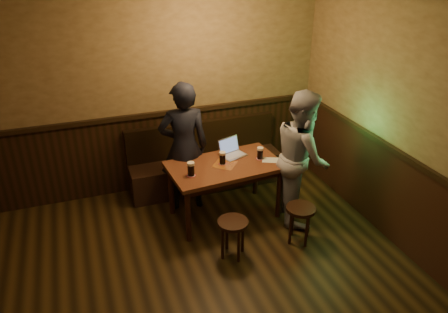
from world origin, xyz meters
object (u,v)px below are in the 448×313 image
pint_mid (223,158)px  person_grey (302,156)px  stool_right (300,214)px  pint_right (260,153)px  pub_table (225,171)px  pint_left (191,169)px  bench (205,166)px  stool_left (233,228)px  person_suit (184,147)px  laptop (232,151)px

pint_mid → person_grey: (0.93, -0.34, 0.02)m
stool_right → pint_mid: 1.18m
pint_mid → pint_right: 0.50m
pint_right → person_grey: bearing=-35.5°
pub_table → pint_left: (-0.48, -0.13, 0.19)m
bench → pint_right: (0.48, -0.84, 0.52)m
stool_left → pint_right: pint_right is taller
pint_left → person_suit: bearing=83.7°
pub_table → pint_right: pint_right is taller
stool_left → pub_table: bearing=76.4°
pint_mid → person_suit: person_suit is taller
bench → stool_right: (0.65, -1.66, 0.07)m
pub_table → pint_left: bearing=-169.2°
person_suit → pint_left: bearing=90.2°
stool_left → person_grey: (1.10, 0.49, 0.48)m
stool_left → stool_right: bearing=-1.1°
pint_left → pub_table: bearing=15.4°
stool_left → person_grey: 1.30m
pint_right → pint_mid: bearing=176.5°
pint_right → person_suit: bearing=155.7°
pint_left → pint_mid: 0.48m
bench → person_suit: bearing=-133.6°
bench → pub_table: size_ratio=1.50×
person_suit → pint_right: bearing=162.2°
bench → person_suit: (-0.42, -0.44, 0.57)m
pint_right → laptop: bearing=143.3°
bench → pint_right: 1.10m
stool_left → person_suit: 1.33m
pub_table → stool_right: (0.65, -0.82, -0.27)m
pub_table → pint_mid: 0.19m
pub_table → bench: bearing=85.5°
bench → person_grey: person_grey is taller
pub_table → stool_right: size_ratio=3.09×
pub_table → stool_left: (-0.20, -0.81, -0.28)m
bench → pint_mid: 0.97m
pint_left → person_suit: person_suit is taller
person_grey → pint_right: bearing=71.9°
stool_right → pint_mid: (-0.68, 0.85, 0.46)m
person_suit → laptop: bearing=169.8°
pint_left → stool_right: bearing=-31.4°
person_grey → pub_table: bearing=88.4°
stool_left → laptop: laptop is taller
stool_left → pint_left: bearing=112.6°
stool_right → laptop: (-0.48, 1.04, 0.43)m
stool_right → stool_left: bearing=178.9°
pint_left → laptop: size_ratio=0.47×
pub_table → pint_mid: pint_mid is taller
pint_mid → person_grey: 0.99m
stool_right → pint_left: 1.40m
pint_right → laptop: (-0.30, 0.23, -0.02)m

